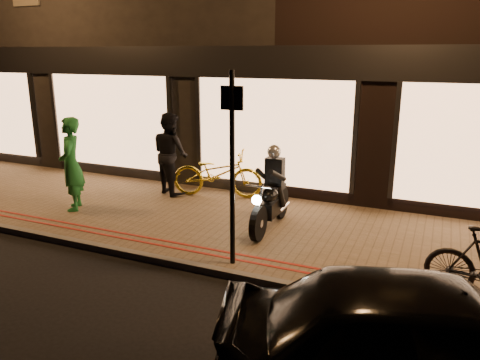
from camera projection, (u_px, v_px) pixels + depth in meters
name	position (u px, v px, depth m)	size (l,w,h in m)	color
ground	(186.00, 270.00, 7.45)	(90.00, 90.00, 0.00)	black
sidewalk	(237.00, 226.00, 9.20)	(50.00, 4.00, 0.12)	brown
kerb_stone	(188.00, 266.00, 7.48)	(50.00, 0.14, 0.12)	#59544C
red_kerb_lines	(202.00, 250.00, 7.90)	(50.00, 0.26, 0.01)	maroon
building_row	(330.00, 22.00, 14.27)	(48.00, 10.11, 8.50)	black
motorcycle	(271.00, 197.00, 8.79)	(0.60, 1.94, 1.59)	black
sign_post	(232.00, 160.00, 7.01)	(0.35, 0.08, 3.00)	black
bicycle_gold	(217.00, 173.00, 10.74)	(0.73, 2.09, 1.10)	gold
person_green	(71.00, 164.00, 9.76)	(0.72, 0.47, 1.96)	#1D6C2E
person_dark	(171.00, 153.00, 10.91)	(0.93, 0.73, 1.92)	black
parked_car	(434.00, 346.00, 4.37)	(1.66, 4.12, 1.40)	black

